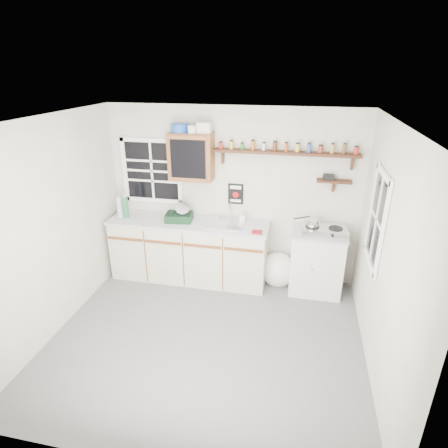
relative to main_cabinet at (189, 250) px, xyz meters
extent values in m
cube|color=#5A5A5D|center=(0.58, -1.30, -0.47)|extent=(3.60, 3.20, 0.02)
cube|color=white|center=(0.58, -1.30, 2.05)|extent=(3.60, 3.20, 0.02)
cube|color=#B1AD9F|center=(-1.23, -1.30, 0.79)|extent=(0.02, 3.20, 2.50)
cube|color=#B1AD9F|center=(2.40, -1.30, 0.79)|extent=(0.02, 3.20, 2.50)
cube|color=#B1AD9F|center=(0.58, 0.31, 0.79)|extent=(3.60, 0.02, 2.50)
cube|color=#B1AD9F|center=(0.58, -2.91, 0.79)|extent=(3.60, 0.02, 2.50)
cube|color=beige|center=(0.00, 0.00, -0.02)|extent=(2.27, 0.60, 0.88)
cube|color=#B0B4B9|center=(0.00, 0.00, 0.44)|extent=(2.31, 0.62, 0.04)
cube|color=brown|center=(-0.85, -0.31, 0.24)|extent=(0.53, 0.02, 0.03)
cube|color=brown|center=(-0.28, -0.31, 0.24)|extent=(0.53, 0.02, 0.03)
cube|color=brown|center=(0.28, -0.31, 0.24)|extent=(0.53, 0.02, 0.03)
cube|color=brown|center=(0.85, -0.31, 0.24)|extent=(0.53, 0.02, 0.03)
cube|color=silver|center=(1.83, 0.03, -0.02)|extent=(0.70, 0.55, 0.88)
cube|color=#B0B4B9|center=(1.83, 0.03, 0.43)|extent=(0.73, 0.57, 0.03)
cube|color=silver|center=(0.53, 0.00, 0.46)|extent=(0.52, 0.44, 0.03)
cylinder|color=silver|center=(0.58, 0.16, 0.60)|extent=(0.02, 0.02, 0.28)
cylinder|color=silver|center=(0.58, 0.10, 0.73)|extent=(0.02, 0.14, 0.02)
cube|color=brown|center=(0.03, 0.15, 1.36)|extent=(0.60, 0.30, 0.65)
cube|color=black|center=(0.03, -0.01, 1.36)|extent=(0.48, 0.02, 0.52)
cylinder|color=#1843A1|center=(-0.11, 0.15, 1.74)|extent=(0.24, 0.24, 0.11)
cube|color=silver|center=(0.23, 0.15, 1.76)|extent=(0.18, 0.15, 0.14)
cylinder|color=silver|center=(0.07, 0.10, 1.74)|extent=(0.12, 0.12, 0.10)
cube|color=black|center=(1.31, 0.21, 1.46)|extent=(1.91, 0.18, 0.04)
cube|color=black|center=(0.45, 0.25, 1.36)|extent=(0.03, 0.10, 0.18)
cube|color=black|center=(2.17, 0.25, 1.36)|extent=(0.03, 0.10, 0.18)
cylinder|color=red|center=(0.43, 0.21, 1.52)|extent=(0.05, 0.05, 0.08)
cylinder|color=black|center=(0.43, 0.21, 1.57)|extent=(0.04, 0.04, 0.02)
cylinder|color=gold|center=(0.58, 0.21, 1.53)|extent=(0.05, 0.05, 0.10)
cylinder|color=black|center=(0.58, 0.21, 1.59)|extent=(0.05, 0.05, 0.02)
cylinder|color=#267226|center=(0.73, 0.21, 1.52)|extent=(0.05, 0.05, 0.08)
cylinder|color=black|center=(0.73, 0.21, 1.56)|extent=(0.04, 0.04, 0.02)
cylinder|color=#99591E|center=(0.87, 0.21, 1.54)|extent=(0.05, 0.05, 0.12)
cylinder|color=black|center=(0.87, 0.21, 1.60)|extent=(0.05, 0.05, 0.02)
cylinder|color=silver|center=(1.02, 0.21, 1.52)|extent=(0.05, 0.05, 0.09)
cylinder|color=black|center=(1.02, 0.21, 1.58)|extent=(0.04, 0.04, 0.02)
cylinder|color=#4C2614|center=(1.16, 0.21, 1.54)|extent=(0.06, 0.06, 0.12)
cylinder|color=black|center=(1.16, 0.21, 1.60)|extent=(0.05, 0.05, 0.02)
cylinder|color=#B24C19|center=(1.31, 0.21, 1.53)|extent=(0.05, 0.05, 0.11)
cylinder|color=black|center=(1.31, 0.21, 1.59)|extent=(0.04, 0.04, 0.02)
cylinder|color=gold|center=(1.46, 0.21, 1.53)|extent=(0.06, 0.06, 0.10)
cylinder|color=black|center=(1.46, 0.21, 1.59)|extent=(0.05, 0.05, 0.02)
cylinder|color=#334C8C|center=(1.60, 0.21, 1.53)|extent=(0.05, 0.05, 0.11)
cylinder|color=black|center=(1.60, 0.21, 1.59)|extent=(0.05, 0.05, 0.02)
cylinder|color=maroon|center=(1.75, 0.21, 1.52)|extent=(0.06, 0.06, 0.09)
cylinder|color=black|center=(1.75, 0.21, 1.57)|extent=(0.05, 0.05, 0.02)
cylinder|color=#BF8C3F|center=(1.89, 0.21, 1.53)|extent=(0.05, 0.05, 0.12)
cylinder|color=black|center=(1.89, 0.21, 1.60)|extent=(0.04, 0.04, 0.02)
cylinder|color=brown|center=(2.04, 0.21, 1.54)|extent=(0.04, 0.04, 0.12)
cylinder|color=black|center=(2.04, 0.21, 1.61)|extent=(0.04, 0.04, 0.02)
cylinder|color=red|center=(2.19, 0.21, 1.52)|extent=(0.06, 0.06, 0.09)
cylinder|color=black|center=(2.19, 0.21, 1.58)|extent=(0.05, 0.05, 0.02)
cube|color=black|center=(1.96, 0.22, 1.11)|extent=(0.45, 0.15, 0.03)
cube|color=black|center=(1.96, 0.26, 1.03)|extent=(0.03, 0.08, 0.14)
cube|color=black|center=(1.88, 0.22, 1.16)|extent=(0.14, 0.10, 0.07)
cube|color=black|center=(0.63, 0.29, 0.82)|extent=(0.22, 0.01, 0.30)
cube|color=white|center=(0.63, 0.28, 0.92)|extent=(0.16, 0.00, 0.05)
cylinder|color=#A50C0C|center=(0.63, 0.28, 0.81)|extent=(0.09, 0.01, 0.09)
cube|color=white|center=(0.63, 0.28, 0.72)|extent=(0.16, 0.00, 0.04)
cube|color=black|center=(-0.62, 0.29, 1.09)|extent=(0.85, 0.02, 0.90)
cube|color=white|center=(-0.62, 0.29, 1.09)|extent=(0.93, 0.03, 0.98)
cube|color=black|center=(2.37, -0.75, 0.99)|extent=(0.02, 0.70, 1.00)
cube|color=white|center=(2.37, -0.75, 0.99)|extent=(0.03, 0.78, 1.08)
cylinder|color=silver|center=(-1.03, -0.04, 0.60)|extent=(0.08, 0.08, 0.29)
cylinder|color=silver|center=(-1.03, -0.04, 0.76)|extent=(0.04, 0.04, 0.03)
cylinder|color=#256F3E|center=(-0.93, -0.04, 0.62)|extent=(0.08, 0.08, 0.32)
cylinder|color=silver|center=(-0.93, -0.04, 0.79)|extent=(0.04, 0.04, 0.03)
cube|color=black|center=(-0.13, -0.01, 0.51)|extent=(0.41, 0.33, 0.11)
cylinder|color=silver|center=(-0.08, -0.01, 0.63)|extent=(0.29, 0.30, 0.23)
imported|color=white|center=(0.76, 0.12, 0.55)|extent=(0.09, 0.09, 0.17)
cube|color=maroon|center=(1.02, -0.20, 0.47)|extent=(0.14, 0.12, 0.02)
cube|color=silver|center=(1.89, 0.01, 0.49)|extent=(0.64, 0.39, 0.08)
cylinder|color=black|center=(1.73, 0.01, 0.53)|extent=(0.18, 0.18, 0.01)
cylinder|color=black|center=(2.04, 0.01, 0.53)|extent=(0.18, 0.18, 0.01)
cylinder|color=silver|center=(1.73, 0.01, 0.57)|extent=(0.15, 0.15, 0.10)
cylinder|color=black|center=(1.58, 0.08, 0.61)|extent=(0.22, 0.24, 0.15)
ellipsoid|color=silver|center=(1.31, 0.10, -0.24)|extent=(0.46, 0.42, 0.48)
cone|color=silver|center=(1.33, 0.10, -0.02)|extent=(0.13, 0.13, 0.13)
camera|label=1|loc=(1.51, -4.74, 2.52)|focal=30.00mm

